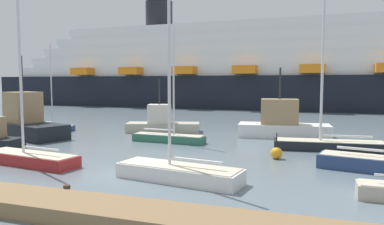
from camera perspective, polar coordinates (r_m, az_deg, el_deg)
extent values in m
plane|color=slate|center=(17.61, -9.86, -9.29)|extent=(600.00, 600.00, 0.00)
cube|color=olive|center=(13.19, -21.63, -13.18)|extent=(26.00, 1.87, 0.54)
cylinder|color=#423323|center=(13.93, -18.84, -11.90)|extent=(0.24, 0.24, 0.64)
cube|color=white|center=(16.04, -2.09, -9.45)|extent=(5.77, 2.44, 0.64)
cube|color=beige|center=(15.96, -2.09, -8.27)|extent=(5.53, 2.28, 0.04)
cylinder|color=silver|center=(15.78, -3.55, 5.27)|extent=(0.13, 0.13, 7.52)
cylinder|color=silver|center=(15.51, 0.53, -7.40)|extent=(2.50, 0.49, 0.11)
cylinder|color=silver|center=(19.56, 25.80, -5.23)|extent=(2.84, 0.73, 0.12)
cube|color=maroon|center=(20.82, -23.89, -6.64)|extent=(5.80, 2.22, 0.57)
cube|color=beige|center=(20.76, -23.91, -5.81)|extent=(5.56, 2.07, 0.04)
cylinder|color=silver|center=(20.79, -25.08, 5.06)|extent=(0.14, 0.14, 7.91)
cylinder|color=silver|center=(20.09, -22.45, -5.15)|extent=(2.53, 0.45, 0.11)
cube|color=navy|center=(34.31, -21.37, -2.32)|extent=(4.42, 2.37, 0.44)
cube|color=beige|center=(34.28, -21.38, -1.92)|extent=(4.23, 2.23, 0.04)
cylinder|color=silver|center=(33.95, -21.02, 3.98)|extent=(0.10, 0.10, 7.08)
cylinder|color=silver|center=(34.48, -22.37, -1.36)|extent=(1.87, 0.71, 0.08)
cube|color=black|center=(24.50, 20.54, -4.86)|extent=(6.84, 2.33, 0.58)
cube|color=beige|center=(24.45, 20.56, -4.15)|extent=(6.56, 2.17, 0.04)
cylinder|color=silver|center=(24.13, 19.61, 6.89)|extent=(0.16, 0.16, 9.38)
cylinder|color=silver|center=(24.55, 22.83, -3.40)|extent=(3.02, 0.44, 0.13)
cube|color=#2D6B51|center=(26.05, -3.68, -4.06)|extent=(5.34, 1.52, 0.52)
cube|color=beige|center=(26.01, -3.68, -3.45)|extent=(5.13, 1.41, 0.04)
cylinder|color=silver|center=(25.56, -2.87, 4.46)|extent=(0.13, 0.13, 7.20)
cylinder|color=silver|center=(26.31, -5.18, -2.64)|extent=(2.38, 0.25, 0.10)
cube|color=#BCB29E|center=(31.41, -4.51, -2.31)|extent=(6.48, 3.66, 0.79)
cube|color=silver|center=(31.32, -5.08, -0.17)|extent=(2.22, 2.00, 1.57)
cylinder|color=#262626|center=(31.22, -5.11, 3.24)|extent=(0.12, 0.12, 2.16)
cube|color=black|center=(31.21, -24.33, -2.46)|extent=(8.39, 5.23, 1.12)
cube|color=#A3845B|center=(31.41, -24.77, 0.77)|extent=(3.01, 2.76, 2.36)
cylinder|color=#262626|center=(31.35, -24.94, 5.46)|extent=(0.16, 0.16, 2.78)
cube|color=white|center=(29.19, 14.05, -2.75)|extent=(7.08, 3.09, 1.02)
cube|color=#A3845B|center=(29.03, 13.44, 0.15)|extent=(2.94, 2.10, 1.93)
cylinder|color=#262626|center=(28.94, 13.52, 4.43)|extent=(0.14, 0.14, 2.40)
sphere|color=orange|center=(20.97, 12.98, -6.17)|extent=(0.64, 0.64, 0.64)
cylinder|color=black|center=(20.85, 13.02, -4.21)|extent=(0.06, 0.06, 0.81)
cube|color=black|center=(61.82, 9.50, 3.18)|extent=(95.34, 15.40, 5.23)
cube|color=white|center=(61.82, 9.55, 6.39)|extent=(87.70, 13.63, 1.71)
cube|color=white|center=(61.90, 9.57, 7.98)|extent=(82.44, 12.82, 1.71)
cube|color=white|center=(62.02, 9.59, 9.56)|extent=(77.18, 12.00, 1.71)
cube|color=white|center=(62.19, 9.61, 11.13)|extent=(71.92, 11.18, 1.71)
cube|color=white|center=(62.40, 9.63, 12.69)|extent=(66.66, 10.36, 1.71)
cube|color=orange|center=(66.96, -16.56, 6.13)|extent=(3.48, 2.74, 1.20)
cube|color=orange|center=(61.79, -9.42, 6.40)|extent=(3.48, 2.74, 1.20)
cube|color=orange|center=(57.73, -1.11, 6.58)|extent=(3.48, 2.74, 1.20)
cube|color=orange|center=(55.03, 8.23, 6.62)|extent=(3.48, 2.74, 1.20)
cube|color=orange|center=(53.90, 18.23, 6.47)|extent=(3.48, 2.74, 1.20)
cylinder|color=black|center=(68.11, -5.14, 14.81)|extent=(4.79, 4.79, 4.75)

